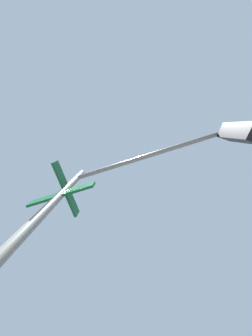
{
  "coord_description": "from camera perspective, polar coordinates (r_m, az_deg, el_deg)",
  "views": [
    {
      "loc": [
        -5.85,
        -6.29,
        1.77
      ],
      "look_at": [
        -6.49,
        -6.08,
        4.56
      ],
      "focal_mm": 17.67,
      "sensor_mm": 36.0,
      "label": 1
    }
  ],
  "objects": [
    {
      "name": "traffic_signal_near",
      "position": [
        2.24,
        9.08,
        -1.48
      ],
      "size": [
        2.4,
        3.18,
        5.47
      ],
      "color": "slate",
      "rests_on": "ground_plane"
    }
  ]
}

